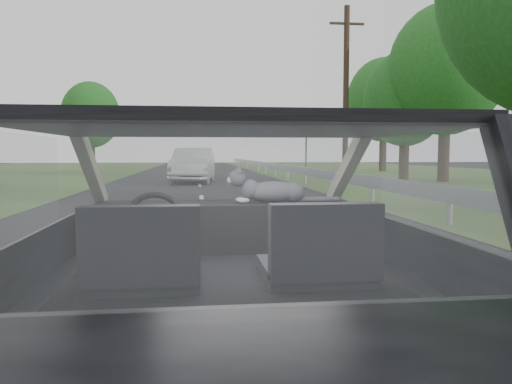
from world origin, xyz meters
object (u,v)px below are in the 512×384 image
object	(u,v)px
subject_car	(229,267)
highway_sign	(306,155)
utility_pole	(346,95)
cat	(274,190)
other_car	(193,165)

from	to	relation	value
subject_car	highway_sign	distance (m)	25.86
utility_pole	cat	bearing A→B (deg)	-108.29
subject_car	cat	distance (m)	0.75
subject_car	other_car	distance (m)	20.24
subject_car	highway_sign	bearing A→B (deg)	76.49
cat	utility_pole	size ratio (longest dim) A/B	0.07
subject_car	cat	world-z (taller)	subject_car
highway_sign	cat	bearing A→B (deg)	-91.52
other_car	utility_pole	bearing A→B (deg)	1.23
other_car	subject_car	bearing A→B (deg)	-83.65
cat	highway_sign	distance (m)	25.21
highway_sign	utility_pole	world-z (taller)	utility_pole
subject_car	other_car	xyz separation A→B (m)	(-0.27, 20.23, 0.06)
highway_sign	utility_pole	bearing A→B (deg)	-72.06
utility_pole	subject_car	bearing A→B (deg)	-108.63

